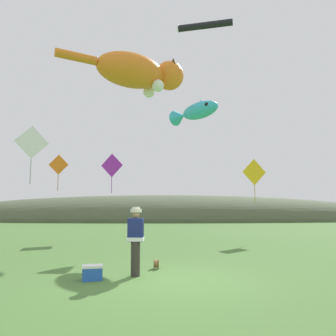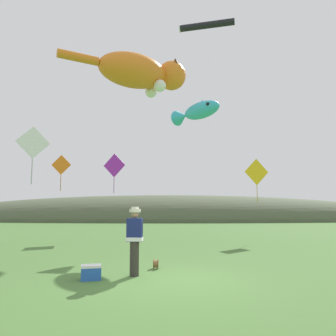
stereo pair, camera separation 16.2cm
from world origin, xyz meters
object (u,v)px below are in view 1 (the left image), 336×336
kite_diamond_white (32,143)px  kite_diamond_violet (112,166)px  kite_spool (156,264)px  kite_fish_windsock (195,112)px  kite_diamond_orange (59,165)px  festival_attendant (136,239)px  kite_giant_cat (140,73)px  picnic_cooler (92,273)px  kite_diamond_gold (254,172)px  kite_tube_streamer (204,26)px

kite_diamond_white → kite_diamond_violet: bearing=76.9°
kite_spool → kite_fish_windsock: bearing=73.4°
kite_diamond_white → kite_diamond_orange: bearing=100.1°
kite_spool → kite_fish_windsock: size_ratio=0.10×
festival_attendant → kite_giant_cat: 12.44m
kite_diamond_orange → kite_spool: bearing=-56.6°
picnic_cooler → kite_diamond_orange: size_ratio=0.27×
picnic_cooler → kite_diamond_violet: 11.20m
festival_attendant → kite_fish_windsock: kite_fish_windsock is taller
kite_diamond_gold → kite_diamond_white: size_ratio=1.12×
festival_attendant → picnic_cooler: (-1.02, -0.43, -0.77)m
festival_attendant → kite_fish_windsock: bearing=71.6°
kite_tube_streamer → kite_diamond_white: size_ratio=1.45×
festival_attendant → picnic_cooler: festival_attendant is taller
kite_giant_cat → kite_fish_windsock: (2.90, -2.37, -2.97)m
kite_diamond_gold → kite_diamond_white: kite_diamond_white is taller
kite_tube_streamer → kite_diamond_orange: bearing=169.7°
kite_giant_cat → kite_diamond_violet: size_ratio=2.96×
festival_attendant → kite_spool: bearing=61.4°
picnic_cooler → kite_giant_cat: kite_giant_cat is taller
kite_diamond_white → kite_giant_cat: bearing=63.1°
kite_spool → kite_tube_streamer: 13.60m
kite_fish_windsock → kite_spool: bearing=-106.6°
festival_attendant → kite_giant_cat: kite_giant_cat is taller
kite_spool → kite_fish_windsock: kite_fish_windsock is taller
kite_tube_streamer → kite_diamond_white: 11.46m
festival_attendant → picnic_cooler: 1.35m
picnic_cooler → kite_diamond_violet: bearing=96.6°
kite_giant_cat → kite_diamond_gold: kite_giant_cat is taller
picnic_cooler → kite_fish_windsock: (3.29, 7.26, 6.16)m
kite_diamond_orange → kite_diamond_violet: size_ratio=0.89×
kite_tube_streamer → kite_giant_cat: bearing=162.0°
kite_diamond_orange → kite_fish_windsock: bearing=-19.9°
kite_tube_streamer → kite_diamond_orange: 11.08m
kite_spool → kite_diamond_white: bearing=158.4°
festival_attendant → kite_diamond_violet: (-2.22, 10.00, 3.11)m
kite_tube_streamer → kite_diamond_violet: size_ratio=1.31×
kite_diamond_orange → kite_diamond_white: size_ratio=0.98×
picnic_cooler → kite_tube_streamer: size_ratio=0.18×
festival_attendant → kite_diamond_orange: 11.23m
picnic_cooler → kite_diamond_gold: kite_diamond_gold is taller
kite_fish_windsock → kite_tube_streamer: size_ratio=0.96×
kite_diamond_gold → kite_diamond_orange: bearing=175.1°
kite_tube_streamer → kite_diamond_gold: 8.40m
kite_diamond_white → kite_tube_streamer: bearing=37.9°
kite_spool → picnic_cooler: (-1.54, -1.39, 0.04)m
kite_spool → kite_diamond_gold: (5.06, 7.63, 3.40)m
kite_spool → kite_diamond_violet: 10.23m
festival_attendant → kite_diamond_white: 5.66m
kite_fish_windsock → kite_diamond_orange: 8.20m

